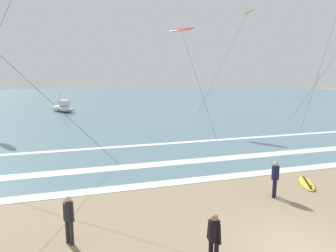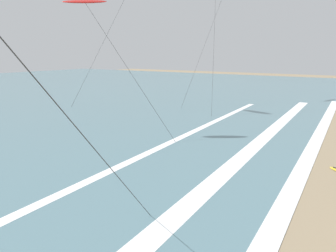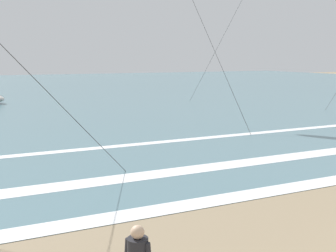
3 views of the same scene
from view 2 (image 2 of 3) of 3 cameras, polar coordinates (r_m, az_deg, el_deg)
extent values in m
cube|color=white|center=(14.97, 23.58, -9.98)|extent=(55.98, 0.80, 0.01)
cube|color=white|center=(15.13, 11.08, -8.77)|extent=(50.90, 0.97, 0.01)
cube|color=white|center=(16.24, -7.81, -7.03)|extent=(45.00, 0.56, 0.01)
cylinder|color=#333333|center=(36.06, 6.89, 14.75)|extent=(9.84, 0.28, 12.78)
ellipsoid|color=red|center=(23.35, -15.93, 22.22)|extent=(2.33, 3.14, 0.43)
cylinder|color=#333333|center=(20.72, -7.63, 10.73)|extent=(0.47, 7.38, 9.37)
cylinder|color=#333333|center=(31.51, 8.93, 16.23)|extent=(7.09, 3.16, 14.32)
cylinder|color=#333333|center=(33.00, -13.26, 13.99)|extent=(3.57, 5.92, 12.10)
cylinder|color=#333333|center=(5.78, -21.01, 4.24)|extent=(8.89, 2.29, 9.81)
camera|label=1|loc=(13.37, 97.91, -3.63)|focal=33.37mm
camera|label=3|loc=(8.79, 98.90, -13.76)|focal=44.92mm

